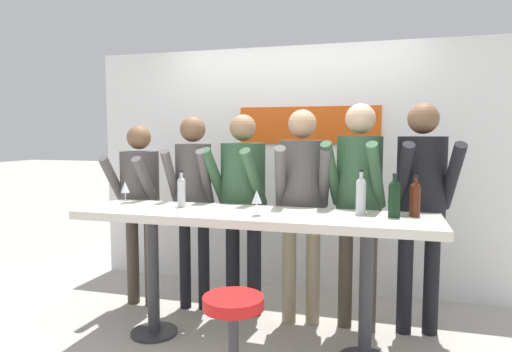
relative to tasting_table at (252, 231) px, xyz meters
name	(u,v)px	position (x,y,z in m)	size (l,w,h in m)	color
ground_plane	(252,347)	(0.00, 0.00, -0.86)	(40.00, 40.00, 0.00)	#B2ADA3
back_wall	(292,168)	(0.00, 1.41, 0.35)	(4.17, 0.12, 2.41)	white
tasting_table	(252,231)	(0.00, 0.00, 0.00)	(2.57, 0.64, 1.00)	silver
bar_stool	(233,332)	(0.09, -0.67, -0.45)	(0.37, 0.37, 0.62)	#333338
person_far_left	(140,195)	(-1.21, 0.53, 0.15)	(0.42, 0.52, 1.63)	#473D33
person_left	(193,189)	(-0.71, 0.57, 0.21)	(0.42, 0.54, 1.70)	black
person_center_left	(243,192)	(-0.26, 0.59, 0.20)	(0.51, 0.60, 1.71)	black
person_center	(302,192)	(0.26, 0.52, 0.23)	(0.49, 0.60, 1.74)	gray
person_center_right	(359,190)	(0.71, 0.53, 0.26)	(0.48, 0.60, 1.78)	#473D33
person_right	(421,192)	(1.17, 0.57, 0.25)	(0.49, 0.61, 1.78)	black
wine_bottle_0	(394,197)	(0.97, 0.07, 0.28)	(0.08, 0.08, 0.29)	black
wine_bottle_1	(415,198)	(1.10, 0.14, 0.27)	(0.07, 0.07, 0.28)	#4C1E0F
wine_bottle_2	(361,194)	(0.74, 0.12, 0.28)	(0.07, 0.07, 0.31)	#B7BCC1
wine_bottle_3	(182,190)	(-0.58, 0.08, 0.27)	(0.06, 0.06, 0.28)	#B7BCC1
wine_glass_0	(125,188)	(-1.09, 0.11, 0.26)	(0.07, 0.07, 0.18)	silver
wine_glass_1	(257,198)	(0.07, -0.14, 0.26)	(0.07, 0.07, 0.18)	silver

